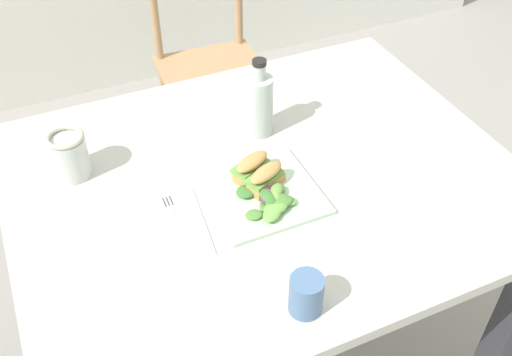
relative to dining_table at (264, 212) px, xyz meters
The scene contains 11 objects.
dining_table is the anchor object (origin of this frame).
chair_wooden_far 1.01m from the dining_table, 77.43° to the left, with size 0.42×0.42×0.87m.
plate_lunch 0.14m from the dining_table, 117.87° to the right, with size 0.25×0.25×0.01m, color beige.
sandwich_half_front 0.17m from the dining_table, 112.42° to the right, with size 0.10×0.08×0.06m.
sandwich_half_back 0.16m from the dining_table, behind, with size 0.10×0.08×0.06m.
salad_mixed_greens 0.18m from the dining_table, 107.82° to the right, with size 0.13×0.16×0.03m.
napkin_folded 0.28m from the dining_table, 162.93° to the right, with size 0.12×0.21×0.00m, color white.
fork_on_napkin 0.28m from the dining_table, 166.69° to the right, with size 0.03×0.19×0.00m.
bottle_cold_brew 0.26m from the dining_table, 70.15° to the left, with size 0.07×0.07×0.21m.
mason_jar_iced_tea 0.49m from the dining_table, 155.05° to the left, with size 0.09×0.09×0.12m.
cup_extra_side 0.42m from the dining_table, 103.32° to the right, with size 0.07×0.07×0.08m, color #4C6B93.
Camera 1 is at (-0.59, -0.85, 1.68)m, focal length 41.72 mm.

